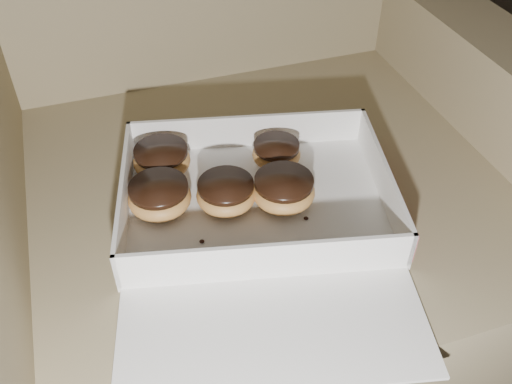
{
  "coord_description": "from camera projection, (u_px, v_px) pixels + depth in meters",
  "views": [
    {
      "loc": [
        0.64,
        -0.09,
        1.05
      ],
      "look_at": [
        0.84,
        0.5,
        0.49
      ],
      "focal_mm": 40.0,
      "sensor_mm": 36.0,
      "label": 1
    }
  ],
  "objects": [
    {
      "name": "donut_d",
      "position": [
        160.0,
        196.0,
        0.82
      ],
      "size": [
        0.09,
        0.09,
        0.05
      ],
      "color": "gold",
      "rests_on": "bakery_box"
    },
    {
      "name": "donut_e",
      "position": [
        226.0,
        193.0,
        0.83
      ],
      "size": [
        0.09,
        0.09,
        0.04
      ],
      "color": "gold",
      "rests_on": "bakery_box"
    },
    {
      "name": "donut_b",
      "position": [
        284.0,
        190.0,
        0.83
      ],
      "size": [
        0.09,
        0.09,
        0.05
      ],
      "color": "gold",
      "rests_on": "bakery_box"
    },
    {
      "name": "bakery_box",
      "position": [
        261.0,
        218.0,
        0.82
      ],
      "size": [
        0.47,
        0.52,
        0.07
      ],
      "rotation": [
        0.0,
        0.0,
        -0.23
      ],
      "color": "white",
      "rests_on": "armchair"
    },
    {
      "name": "donut_c",
      "position": [
        162.0,
        159.0,
        0.89
      ],
      "size": [
        0.09,
        0.09,
        0.04
      ],
      "color": "gold",
      "rests_on": "bakery_box"
    },
    {
      "name": "crumb_a",
      "position": [
        306.0,
        218.0,
        0.82
      ],
      "size": [
        0.01,
        0.01,
        0.0
      ],
      "primitive_type": "ellipsoid",
      "color": "black",
      "rests_on": "bakery_box"
    },
    {
      "name": "armchair",
      "position": [
        248.0,
        204.0,
        1.06
      ],
      "size": [
        0.99,
        0.83,
        1.03
      ],
      "color": "#8B7C59",
      "rests_on": "floor"
    },
    {
      "name": "crumb_c",
      "position": [
        202.0,
        241.0,
        0.79
      ],
      "size": [
        0.01,
        0.01,
        0.0
      ],
      "primitive_type": "ellipsoid",
      "color": "black",
      "rests_on": "bakery_box"
    },
    {
      "name": "crumb_b",
      "position": [
        212.0,
        262.0,
        0.76
      ],
      "size": [
        0.01,
        0.01,
        0.0
      ],
      "primitive_type": "ellipsoid",
      "color": "black",
      "rests_on": "bakery_box"
    },
    {
      "name": "donut_a",
      "position": [
        276.0,
        153.0,
        0.9
      ],
      "size": [
        0.08,
        0.08,
        0.04
      ],
      "color": "gold",
      "rests_on": "bakery_box"
    }
  ]
}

